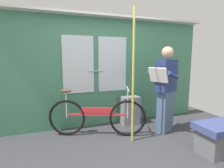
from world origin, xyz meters
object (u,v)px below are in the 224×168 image
object	(u,v)px
bicycle_near_door	(97,116)
trash_bin_by_wall	(130,110)
passenger_reading_newspaper	(166,88)
bench_seat_corner	(220,137)
handrail_pole	(133,77)

from	to	relation	value
bicycle_near_door	trash_bin_by_wall	xyz separation A→B (m)	(0.81, 0.33, -0.06)
passenger_reading_newspaper	trash_bin_by_wall	size ratio (longest dim) A/B	2.67
passenger_reading_newspaper	bicycle_near_door	bearing A→B (deg)	-35.02
passenger_reading_newspaper	bench_seat_corner	bearing A→B (deg)	83.73
passenger_reading_newspaper	trash_bin_by_wall	world-z (taller)	passenger_reading_newspaper
passenger_reading_newspaper	bench_seat_corner	size ratio (longest dim) A/B	2.27
bicycle_near_door	passenger_reading_newspaper	distance (m)	1.36
trash_bin_by_wall	bench_seat_corner	distance (m)	1.68
passenger_reading_newspaper	bench_seat_corner	distance (m)	1.14
bicycle_near_door	trash_bin_by_wall	size ratio (longest dim) A/B	2.76
trash_bin_by_wall	passenger_reading_newspaper	bearing A→B (deg)	-52.91
bench_seat_corner	passenger_reading_newspaper	bearing A→B (deg)	107.02
passenger_reading_newspaper	handrail_pole	bearing A→B (deg)	-12.49
bicycle_near_door	handrail_pole	world-z (taller)	handrail_pole
bicycle_near_door	bench_seat_corner	world-z (taller)	bicycle_near_door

